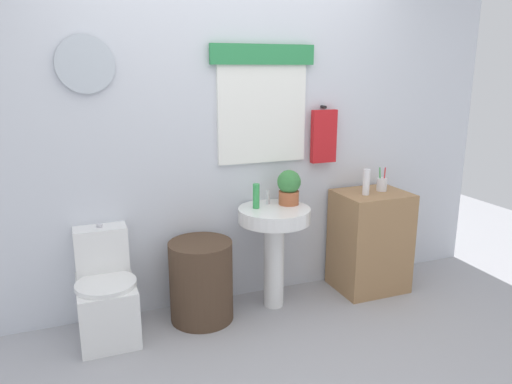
# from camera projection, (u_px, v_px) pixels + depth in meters

# --- Properties ---
(ground_plane) EXTENTS (8.00, 8.00, 0.00)m
(ground_plane) POSITION_uv_depth(u_px,v_px,m) (294.00, 377.00, 2.76)
(ground_plane) COLOR #A3A3A8
(back_wall) EXTENTS (4.40, 0.18, 2.60)m
(back_wall) POSITION_uv_depth(u_px,v_px,m) (229.00, 128.00, 3.47)
(back_wall) COLOR silver
(back_wall) RESTS_ON ground_plane
(toilet) EXTENTS (0.38, 0.51, 0.72)m
(toilet) POSITION_uv_depth(u_px,v_px,m) (106.00, 295.00, 3.16)
(toilet) COLOR white
(toilet) RESTS_ON ground_plane
(laundry_hamper) EXTENTS (0.44, 0.44, 0.57)m
(laundry_hamper) POSITION_uv_depth(u_px,v_px,m) (201.00, 281.00, 3.35)
(laundry_hamper) COLOR #4C3828
(laundry_hamper) RESTS_ON ground_plane
(pedestal_sink) EXTENTS (0.52, 0.52, 0.75)m
(pedestal_sink) POSITION_uv_depth(u_px,v_px,m) (274.00, 233.00, 3.47)
(pedestal_sink) COLOR white
(pedestal_sink) RESTS_ON ground_plane
(faucet) EXTENTS (0.03, 0.03, 0.10)m
(faucet) POSITION_uv_depth(u_px,v_px,m) (268.00, 197.00, 3.52)
(faucet) COLOR silver
(faucet) RESTS_ON pedestal_sink
(wooden_cabinet) EXTENTS (0.53, 0.44, 0.79)m
(wooden_cabinet) POSITION_uv_depth(u_px,v_px,m) (370.00, 241.00, 3.81)
(wooden_cabinet) COLOR #9E754C
(wooden_cabinet) RESTS_ON ground_plane
(soap_bottle) EXTENTS (0.05, 0.05, 0.18)m
(soap_bottle) POSITION_uv_depth(u_px,v_px,m) (256.00, 196.00, 3.41)
(soap_bottle) COLOR green
(soap_bottle) RESTS_ON pedestal_sink
(potted_plant) EXTENTS (0.17, 0.17, 0.25)m
(potted_plant) POSITION_uv_depth(u_px,v_px,m) (289.00, 187.00, 3.50)
(potted_plant) COLOR #AD5B38
(potted_plant) RESTS_ON pedestal_sink
(lotion_bottle) EXTENTS (0.05, 0.05, 0.20)m
(lotion_bottle) POSITION_uv_depth(u_px,v_px,m) (366.00, 182.00, 3.62)
(lotion_bottle) COLOR white
(lotion_bottle) RESTS_ON wooden_cabinet
(toothbrush_cup) EXTENTS (0.08, 0.08, 0.19)m
(toothbrush_cup) POSITION_uv_depth(u_px,v_px,m) (382.00, 184.00, 3.75)
(toothbrush_cup) COLOR silver
(toothbrush_cup) RESTS_ON wooden_cabinet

